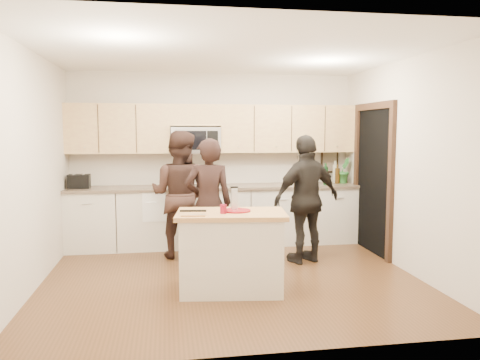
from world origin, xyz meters
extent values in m
plane|color=#53321C|center=(0.00, 0.00, 0.00)|extent=(4.50, 4.50, 0.00)
cube|color=beige|center=(0.00, 2.00, 1.35)|extent=(4.50, 0.02, 2.70)
cube|color=beige|center=(0.00, -2.00, 1.35)|extent=(4.50, 0.02, 2.70)
cube|color=beige|center=(-2.25, 0.00, 1.35)|extent=(0.02, 4.00, 2.70)
cube|color=beige|center=(2.25, 0.00, 1.35)|extent=(0.02, 4.00, 2.70)
cube|color=white|center=(0.00, 0.00, 2.70)|extent=(4.50, 4.00, 0.02)
cube|color=beige|center=(0.00, 1.69, 0.45)|extent=(4.50, 0.62, 0.90)
cube|color=#735E4C|center=(0.00, 1.68, 0.92)|extent=(4.50, 0.66, 0.04)
cube|color=#D9B86F|center=(-1.48, 1.83, 1.83)|extent=(1.55, 0.33, 0.75)
cube|color=#D9B86F|center=(1.17, 1.83, 1.83)|extent=(2.17, 0.33, 0.75)
cube|color=#D9B86F|center=(-0.31, 1.83, 2.04)|extent=(0.78, 0.33, 0.33)
cube|color=silver|center=(-0.31, 1.80, 1.65)|extent=(0.76, 0.40, 0.40)
cube|color=black|center=(-0.39, 1.60, 1.65)|extent=(0.47, 0.01, 0.29)
cube|color=black|center=(-0.06, 1.60, 1.65)|extent=(0.17, 0.01, 0.29)
cube|color=black|center=(2.24, 0.90, 1.05)|extent=(0.02, 1.05, 2.10)
cube|color=black|center=(2.22, 0.33, 1.05)|extent=(0.06, 0.10, 2.10)
cube|color=black|center=(2.22, 1.48, 1.05)|extent=(0.06, 0.10, 2.10)
cube|color=black|center=(2.22, 0.90, 2.15)|extent=(0.06, 1.25, 0.10)
cube|color=black|center=(1.95, 1.99, 1.28)|extent=(0.30, 0.03, 0.38)
cube|color=tan|center=(1.95, 1.97, 1.28)|extent=(0.24, 0.00, 0.32)
cube|color=white|center=(-0.95, 1.38, 0.70)|extent=(0.34, 0.01, 0.48)
cube|color=white|center=(-0.95, 1.67, 0.94)|extent=(0.34, 0.60, 0.01)
cube|color=beige|center=(-0.07, -0.48, 0.42)|extent=(1.17, 0.77, 0.85)
cube|color=#AD8148|center=(-0.07, -0.48, 0.88)|extent=(1.28, 0.84, 0.05)
cylinder|color=maroon|center=(0.00, -0.44, 0.91)|extent=(0.31, 0.31, 0.02)
cube|color=silver|center=(-0.02, -0.40, 1.04)|extent=(0.07, 0.05, 0.24)
cube|color=black|center=(-0.02, -0.40, 1.17)|extent=(0.08, 0.05, 0.02)
cylinder|color=maroon|center=(-0.16, -0.56, 0.95)|extent=(0.07, 0.07, 0.10)
cube|color=#AD8148|center=(-0.49, -0.62, 0.91)|extent=(0.28, 0.22, 0.02)
cube|color=black|center=(-0.48, -0.49, 0.93)|extent=(0.29, 0.07, 0.02)
cube|color=silver|center=(-0.45, -0.67, 0.92)|extent=(0.18, 0.05, 0.01)
cube|color=black|center=(-2.05, 1.67, 1.04)|extent=(0.31, 0.20, 0.21)
cube|color=silver|center=(-2.12, 1.67, 1.15)|extent=(0.03, 0.14, 0.00)
cube|color=silver|center=(-1.98, 1.67, 1.15)|extent=(0.03, 0.14, 0.00)
cylinder|color=black|center=(1.57, 1.72, 1.11)|extent=(0.08, 0.08, 0.33)
cylinder|color=#37230A|center=(1.63, 1.73, 1.12)|extent=(0.08, 0.08, 0.37)
cylinder|color=#A5A381|center=(1.60, 1.71, 1.09)|extent=(0.06, 0.06, 0.31)
cylinder|color=black|center=(1.81, 1.78, 1.11)|extent=(0.08, 0.08, 0.33)
cylinder|color=#37230A|center=(1.98, 1.69, 1.09)|extent=(0.08, 0.08, 0.31)
cylinder|color=#A5A381|center=(1.99, 1.81, 1.12)|extent=(0.08, 0.08, 0.36)
cylinder|color=black|center=(1.73, 1.54, 1.11)|extent=(0.07, 0.07, 0.34)
imported|color=#2C6F2E|center=(2.10, 1.72, 1.15)|extent=(0.28, 0.29, 0.42)
imported|color=black|center=(-0.23, 0.48, 0.85)|extent=(0.62, 0.41, 1.70)
imported|color=#2F1D17|center=(-0.58, 1.07, 0.90)|extent=(1.07, 0.97, 1.80)
imported|color=black|center=(1.11, 0.53, 0.87)|extent=(1.10, 0.74, 1.74)
camera|label=1|loc=(-0.77, -5.53, 1.79)|focal=35.00mm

